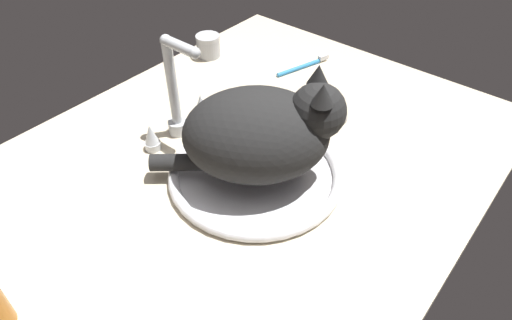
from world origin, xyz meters
TOP-DOWN VIEW (x-y plane):
  - countertop at (0.00, 0.00)cm, footprint 114.66×82.19cm
  - sink_basin at (1.27, -4.80)cm, footprint 32.52×32.52cm
  - faucet at (1.27, 15.53)cm, footprint 17.04×10.41cm
  - cat at (2.31, -6.01)cm, footprint 31.39×32.06cm
  - metal_jar at (28.93, 34.23)cm, footprint 6.19×6.19cm
  - toothbrush at (39.97, 11.30)cm, footprint 15.34×5.64cm

SIDE VIEW (x-z plane):
  - countertop at x=0.00cm, z-range 0.00..3.00cm
  - toothbrush at x=39.97cm, z-range 2.78..4.48cm
  - sink_basin at x=1.27cm, z-range 2.86..4.88cm
  - metal_jar at x=28.93cm, z-range 3.02..8.76cm
  - faucet at x=1.27cm, z-range 0.33..22.23cm
  - cat at x=2.31cm, z-range 3.52..23.19cm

